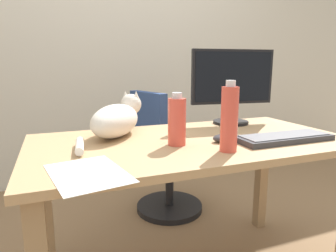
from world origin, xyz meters
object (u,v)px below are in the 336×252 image
object	(u,v)px
computer_mouse	(224,138)
spray_bottle	(177,121)
monitor	(232,84)
keyboard	(284,138)
water_bottle	(229,119)
office_chair	(164,163)
cat	(117,119)

from	to	relation	value
computer_mouse	spray_bottle	bearing A→B (deg)	172.13
monitor	keyboard	xyz separation A→B (m)	(-0.00, -0.43, -0.21)
water_bottle	computer_mouse	bearing A→B (deg)	64.07
office_chair	water_bottle	xyz separation A→B (m)	(-0.08, -0.95, 0.48)
computer_mouse	spray_bottle	distance (m)	0.23
office_chair	water_bottle	world-z (taller)	water_bottle
cat	water_bottle	world-z (taller)	water_bottle
office_chair	computer_mouse	xyz separation A→B (m)	(-0.02, -0.82, 0.37)
monitor	computer_mouse	size ratio (longest dim) A/B	4.36
keyboard	spray_bottle	bearing A→B (deg)	167.39
cat	computer_mouse	distance (m)	0.51
office_chair	monitor	world-z (taller)	monitor
monitor	water_bottle	xyz separation A→B (m)	(-0.32, -0.48, -0.10)
water_bottle	spray_bottle	size ratio (longest dim) A/B	1.25
water_bottle	spray_bottle	xyz separation A→B (m)	(-0.15, 0.16, -0.03)
cat	computer_mouse	world-z (taller)	cat
monitor	keyboard	size ratio (longest dim) A/B	1.09
monitor	cat	xyz separation A→B (m)	(-0.67, -0.06, -0.15)
computer_mouse	keyboard	bearing A→B (deg)	-16.39
keyboard	water_bottle	bearing A→B (deg)	-170.45
water_bottle	spray_bottle	world-z (taller)	water_bottle
computer_mouse	spray_bottle	xyz separation A→B (m)	(-0.21, 0.03, 0.08)
computer_mouse	water_bottle	size ratio (longest dim) A/B	0.40
keyboard	office_chair	bearing A→B (deg)	104.91
spray_bottle	water_bottle	bearing A→B (deg)	-46.87
water_bottle	spray_bottle	distance (m)	0.22
office_chair	keyboard	world-z (taller)	office_chair
keyboard	computer_mouse	xyz separation A→B (m)	(-0.26, 0.08, 0.00)
computer_mouse	water_bottle	distance (m)	0.18
keyboard	spray_bottle	xyz separation A→B (m)	(-0.47, 0.11, 0.09)
cat	spray_bottle	bearing A→B (deg)	-53.47
monitor	spray_bottle	size ratio (longest dim) A/B	2.19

